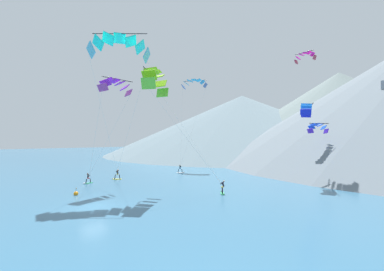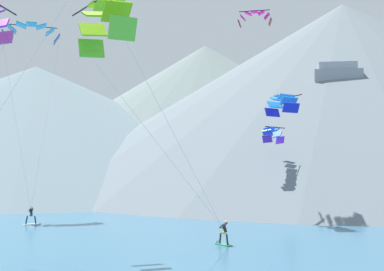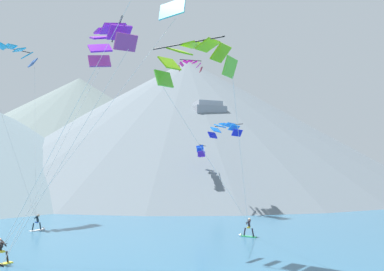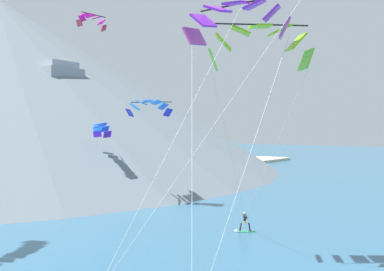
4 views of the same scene
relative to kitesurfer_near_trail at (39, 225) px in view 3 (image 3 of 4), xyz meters
The scene contains 14 objects.
kitesurfer_near_trail is the anchor object (origin of this frame).
kitesurfer_mid_center 21.05m from the kitesurfer_near_trail, 27.53° to the right, with size 1.48×1.55×1.79m.
parafoil_kite_near_trail 22.08m from the kitesurfer_near_trail, 118.26° to the left, with size 7.37×10.40×20.10m.
parafoil_kite_mid_center 23.84m from the kitesurfer_near_trail, 52.42° to the right, with size 9.85×8.34×14.66m.
parafoil_kite_far_left 22.96m from the kitesurfer_near_trail, 73.95° to the right, with size 7.15×5.58×14.40m.
parafoil_kite_distant_high_outer 27.18m from the kitesurfer_near_trail, 30.29° to the left, with size 2.59×4.30×1.89m.
parafoil_kite_distant_low_drift 26.37m from the kitesurfer_near_trail, 13.71° to the left, with size 3.59×5.62×1.97m.
parafoil_kite_distant_mid_solo 32.30m from the kitesurfer_near_trail, 31.39° to the left, with size 3.91×1.24×1.71m.
shoreline_strip 31.95m from the kitesurfer_near_trail, 64.92° to the left, with size 180.00×10.00×0.70m, color beige.
shore_building_harbour_front 35.04m from the kitesurfer_near_trail, 60.97° to the left, with size 6.92×4.36×5.73m.
shore_building_promenade_mid 31.86m from the kitesurfer_near_trail, 82.75° to the left, with size 7.84×4.61×6.72m.
highrise_tower 49.13m from the kitesurfer_near_trail, 48.40° to the left, with size 7.00×7.00×20.83m.
mountain_peak_central_summit 78.73m from the kitesurfer_near_trail, 60.92° to the left, with size 128.76×128.76×39.24m.
mountain_peak_east_shoulder 86.95m from the kitesurfer_near_trail, 86.20° to the left, with size 113.38×113.38×35.45m.
Camera 3 is at (-10.93, -17.64, 6.56)m, focal length 35.00 mm.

